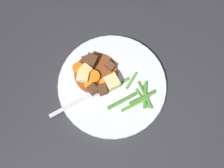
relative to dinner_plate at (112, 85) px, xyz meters
The scene contains 25 objects.
ground_plane 0.01m from the dinner_plate, ahead, with size 3.00×3.00×0.00m, color #2D2D33.
dinner_plate is the anchor object (origin of this frame).
stew_sauce 0.05m from the dinner_plate, 15.18° to the right, with size 0.12×0.12×0.00m, color brown.
carrot_slice_0 0.05m from the dinner_plate, ahead, with size 0.03×0.03×0.01m, color orange.
carrot_slice_1 0.02m from the dinner_plate, 23.83° to the left, with size 0.03×0.03×0.01m, color orange.
carrot_slice_2 0.06m from the dinner_plate, 24.64° to the left, with size 0.03×0.03×0.01m, color orange.
carrot_slice_3 0.10m from the dinner_plate, ahead, with size 0.03×0.03×0.01m, color orange.
potato_chunk_0 0.08m from the dinner_plate, ahead, with size 0.03×0.02×0.02m, color #EAD68C.
potato_chunk_1 0.08m from the dinner_plate, ahead, with size 0.03×0.03×0.02m, color #E5CC7A.
potato_chunk_2 0.02m from the dinner_plate, 111.07° to the right, with size 0.03×0.04×0.03m, color #EAD68C.
meat_chunk_0 0.05m from the dinner_plate, 63.50° to the right, with size 0.03×0.02×0.02m, color brown.
meat_chunk_1 0.04m from the dinner_plate, 57.89° to the left, with size 0.02×0.02×0.02m, color #56331E.
meat_chunk_2 0.08m from the dinner_plate, 27.53° to the right, with size 0.03×0.03×0.03m, color #56331E.
meat_chunk_3 0.06m from the dinner_plate, 40.16° to the left, with size 0.02×0.03×0.02m, color #56331E.
meat_chunk_4 0.10m from the dinner_plate, 22.70° to the right, with size 0.02×0.02×0.02m, color #56331E.
green_bean_0 0.09m from the dinner_plate, behind, with size 0.01×0.01×0.07m, color #599E38.
green_bean_1 0.09m from the dinner_plate, behind, with size 0.01×0.01×0.06m, color #599E38.
green_bean_2 0.02m from the dinner_plate, 168.45° to the right, with size 0.01×0.01×0.07m, color #599E38.
green_bean_3 0.10m from the dinner_plate, behind, with size 0.01×0.01×0.06m, color #4C8E33.
green_bean_4 0.09m from the dinner_plate, behind, with size 0.01×0.01×0.07m, color #4C8E33.
green_bean_5 0.06m from the dinner_plate, 138.18° to the left, with size 0.01×0.01×0.08m, color #4C8E33.
green_bean_6 0.05m from the dinner_plate, 151.21° to the right, with size 0.01×0.01×0.05m, color #66AD42.
green_bean_7 0.09m from the dinner_plate, behind, with size 0.01×0.01×0.08m, color #599E38.
green_bean_8 0.08m from the dinner_plate, 156.92° to the left, with size 0.01×0.01×0.08m, color #599E38.
fork 0.09m from the dinner_plate, 48.05° to the left, with size 0.13×0.14×0.00m.
Camera 1 is at (-0.08, 0.21, 0.70)m, focal length 44.16 mm.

